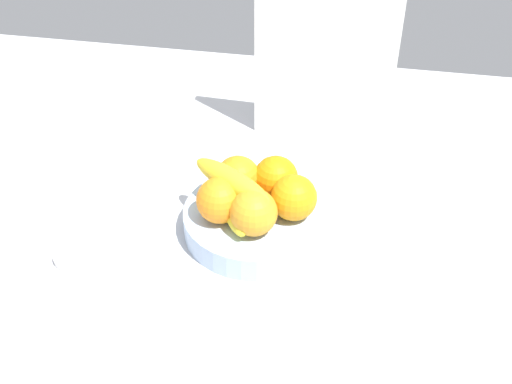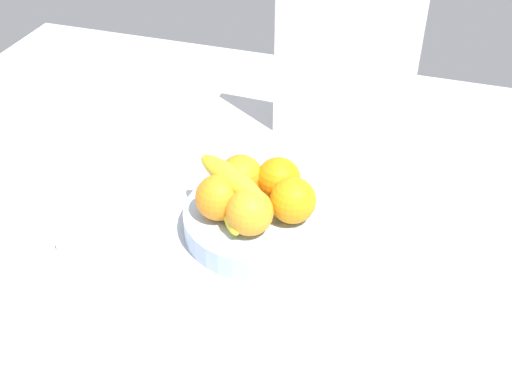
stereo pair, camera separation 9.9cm
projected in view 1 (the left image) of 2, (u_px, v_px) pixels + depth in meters
The scene contains 10 objects.
ground_plane at pixel (273, 246), 108.10cm from camera, with size 180.00×140.00×3.00cm, color #B4B7BC.
fruit_bowl at pixel (256, 220), 107.64cm from camera, with size 25.05×25.05×4.51cm, color #ABC4E4.
orange_front_left at pixel (294, 198), 102.76cm from camera, with size 7.81×7.81×7.81cm, color orange.
orange_front_right at pixel (276, 178), 107.06cm from camera, with size 7.81×7.81×7.81cm, color orange.
orange_center at pixel (238, 178), 107.07cm from camera, with size 7.81×7.81×7.81cm, color orange.
orange_back_left at pixel (220, 200), 102.20cm from camera, with size 7.81×7.81×7.81cm, color orange.
orange_back_right at pixel (254, 212), 99.74cm from camera, with size 7.81×7.81×7.81cm, color orange.
banana_bunch at pixel (233, 193), 103.24cm from camera, with size 16.44×17.14×8.40cm.
cutting_board at pixel (325, 59), 121.99cm from camera, with size 28.00×1.80×36.00cm, color white.
jar_lid at pixel (75, 256), 103.06cm from camera, with size 6.86×6.86×1.15cm, color silver.
Camera 1 is at (12.08, -78.75, 72.22)cm, focal length 43.58 mm.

